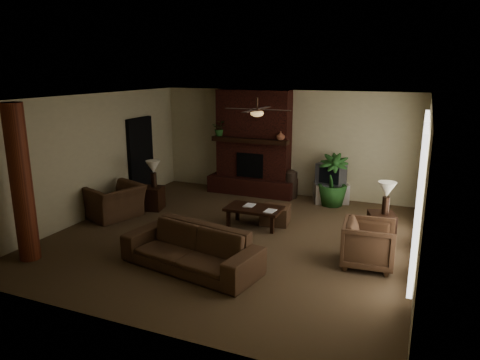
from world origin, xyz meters
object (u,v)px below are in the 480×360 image
at_px(ottoman, 275,215).
at_px(sofa, 191,242).
at_px(floor_vase, 291,182).
at_px(floor_plant, 332,191).
at_px(armchair_right, 369,242).
at_px(lamp_right, 387,192).
at_px(log_column, 21,184).
at_px(tv_stand, 331,193).
at_px(lamp_left, 153,169).
at_px(side_table_left, 152,198).
at_px(side_table_right, 381,226).
at_px(coffee_table, 254,210).
at_px(armchair_left, 114,196).

bearing_deg(ottoman, sofa, -102.94).
height_order(floor_vase, floor_plant, floor_vase).
height_order(armchair_right, lamp_right, lamp_right).
bearing_deg(log_column, floor_vase, 59.64).
relative_size(sofa, tv_stand, 2.88).
distance_m(tv_stand, floor_plant, 0.28).
relative_size(armchair_right, lamp_left, 1.36).
distance_m(sofa, lamp_left, 3.59).
bearing_deg(side_table_left, side_table_right, 1.20).
bearing_deg(sofa, side_table_left, 144.74).
relative_size(side_table_left, lamp_left, 0.85).
relative_size(armchair_right, coffee_table, 0.74).
bearing_deg(lamp_left, side_table_right, 0.62).
distance_m(armchair_left, floor_vase, 4.52).
bearing_deg(log_column, lamp_right, 30.32).
relative_size(floor_vase, floor_plant, 0.59).
relative_size(armchair_left, tv_stand, 1.37).
relative_size(armchair_right, floor_vase, 1.15).
xyz_separation_m(sofa, lamp_right, (2.93, 2.61, 0.52)).
xyz_separation_m(floor_plant, side_table_left, (-3.98, -1.99, -0.09)).
bearing_deg(side_table_right, armchair_left, -170.46).
bearing_deg(log_column, armchair_left, 90.79).
xyz_separation_m(tv_stand, side_table_left, (-3.91, -2.24, 0.03)).
distance_m(coffee_table, floor_plant, 2.51).
relative_size(armchair_left, ottoman, 1.94).
xyz_separation_m(armchair_right, side_table_left, (-5.27, 1.27, -0.17)).
distance_m(armchair_right, lamp_left, 5.42).
bearing_deg(lamp_right, floor_plant, 126.66).
distance_m(coffee_table, lamp_left, 2.78).
distance_m(armchair_left, floor_plant, 5.27).
bearing_deg(lamp_right, ottoman, 177.68).
distance_m(sofa, armchair_right, 3.06).
bearing_deg(side_table_right, tv_stand, 124.06).
bearing_deg(floor_vase, lamp_left, -142.10).
xyz_separation_m(armchair_right, floor_vase, (-2.43, 3.50, -0.01)).
bearing_deg(side_table_right, side_table_left, -178.80).
bearing_deg(ottoman, floor_vase, 97.11).
relative_size(side_table_left, side_table_right, 1.00).
bearing_deg(lamp_right, log_column, -149.68).
xyz_separation_m(coffee_table, ottoman, (0.37, 0.36, -0.17)).
distance_m(log_column, floor_plant, 6.97).
xyz_separation_m(side_table_right, lamp_right, (0.06, -0.03, 0.73)).
distance_m(ottoman, floor_vase, 2.09).
bearing_deg(floor_plant, sofa, -108.46).
xyz_separation_m(armchair_right, tv_stand, (-1.35, 3.50, -0.19)).
bearing_deg(side_table_left, log_column, -97.04).
distance_m(armchair_left, lamp_right, 5.94).
bearing_deg(tv_stand, ottoman, -133.43).
bearing_deg(floor_vase, log_column, -120.36).
height_order(armchair_left, tv_stand, armchair_left).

